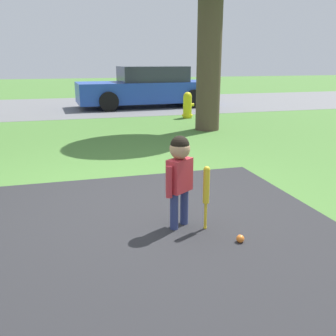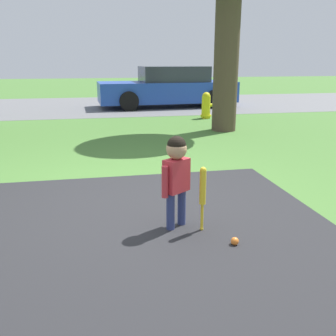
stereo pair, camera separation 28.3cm
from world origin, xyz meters
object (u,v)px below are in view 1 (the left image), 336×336
Objects in this scene: child at (180,169)px; fire_hydrant at (187,105)px; sports_ball at (240,239)px; baseball_bat at (206,189)px; parked_car at (148,88)px.

child is 1.26× the size of fire_hydrant.
child is 0.83m from sports_ball.
baseball_bat is (0.22, -0.12, -0.17)m from child.
parked_car is (1.81, 9.44, 0.05)m from child.
child is at bearing -109.08° from fire_hydrant.
parked_car is (1.59, 9.56, 0.22)m from baseball_bat.
baseball_bat is at bearing 120.62° from sports_ball.
baseball_bat is at bearing -107.06° from fire_hydrant.
child is at bearing 76.57° from parked_car.
child is 12.60× the size of sports_ball.
child is 9.61m from parked_car.
child is 0.31m from baseball_bat.
fire_hydrant is 0.15× the size of parked_car.
fire_hydrant reaches higher than sports_ball.
baseball_bat is 0.13× the size of parked_car.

